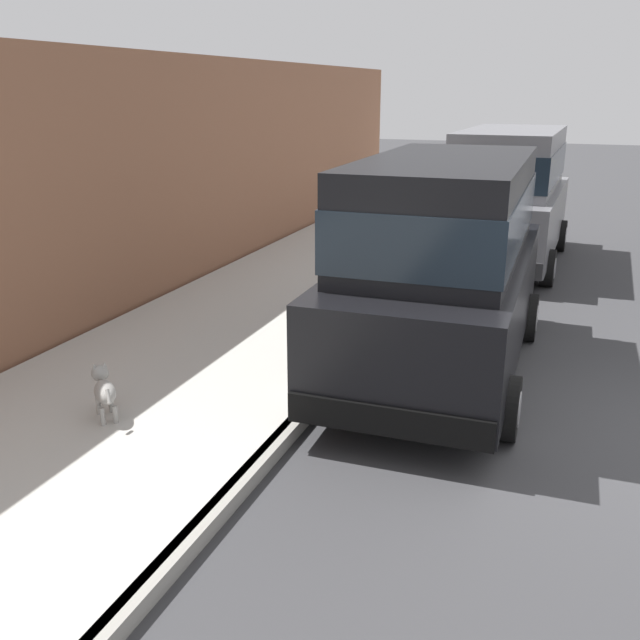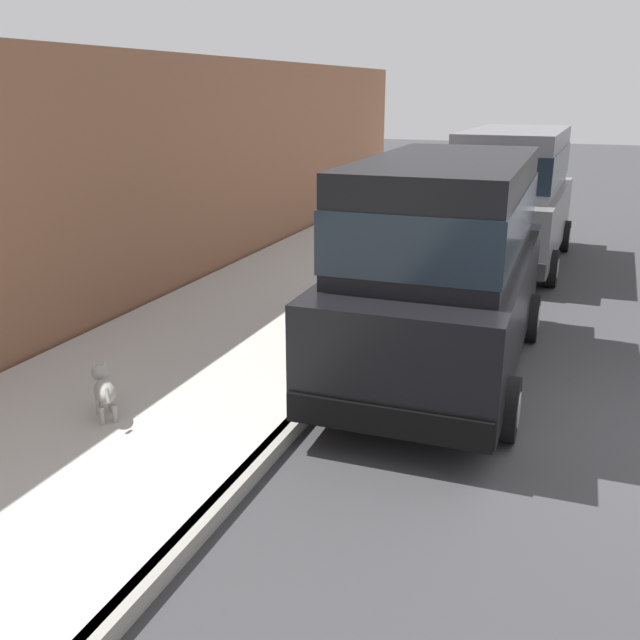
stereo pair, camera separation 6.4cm
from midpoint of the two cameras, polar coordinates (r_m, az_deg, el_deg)
ground_plane at (r=7.63m, az=24.27°, el=-8.57°), size 80.00×80.00×0.00m
curb at (r=7.95m, az=0.75°, el=-5.18°), size 0.16×64.00×0.14m
sidewalk at (r=8.68m, az=-10.51°, el=-3.43°), size 3.60×64.00×0.14m
car_black_van at (r=8.18m, az=9.66°, el=5.01°), size 2.20×4.93×2.52m
car_grey_van at (r=13.99m, az=14.90°, el=10.12°), size 2.22×4.94×2.52m
dog_grey at (r=7.27m, az=-17.37°, el=-5.35°), size 0.57×0.57×0.49m
building_facade at (r=13.16m, az=-8.70°, el=12.16°), size 0.50×20.00×3.76m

